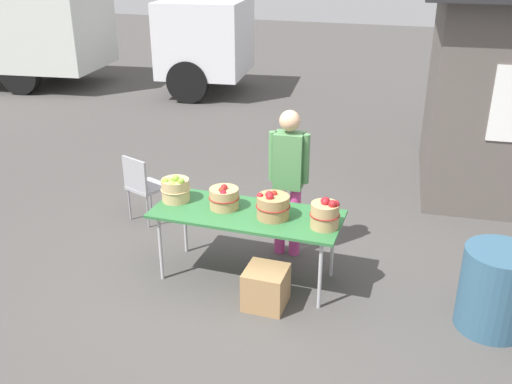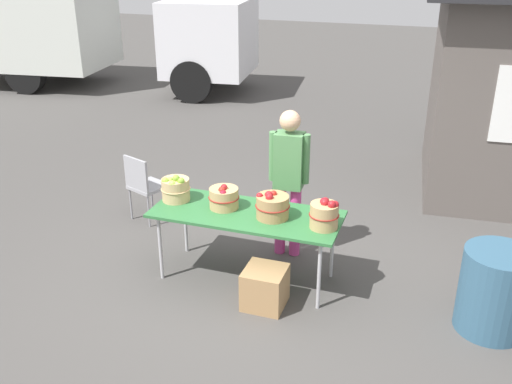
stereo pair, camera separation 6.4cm
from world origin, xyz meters
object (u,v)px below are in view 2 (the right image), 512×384
Objects in this scene: apple_basket_green_0 at (175,189)px; folding_chair at (144,183)px; vendor_adult at (289,173)px; produce_crate at (265,287)px; box_truck at (60,21)px; apple_basket_red_1 at (272,206)px; apple_basket_red_2 at (324,214)px; apple_basket_red_0 at (224,198)px; trash_barrel at (495,291)px; market_table at (246,217)px.

apple_basket_green_0 is 1.22m from folding_chair.
produce_crate is at bearing 90.84° from vendor_adult.
box_truck is at bearing 132.79° from apple_basket_green_0.
apple_basket_red_1 is 0.39× the size of folding_chair.
produce_crate is at bearing 168.29° from folding_chair.
produce_crate is at bearing -143.52° from apple_basket_red_2.
apple_basket_red_0 is 9.58m from box_truck.
apple_basket_red_1 is 0.87× the size of produce_crate.
box_truck reaches higher than apple_basket_green_0.
box_truck is 10.11× the size of trash_barrel.
apple_basket_red_2 is at bearing -179.64° from folding_chair.
apple_basket_red_0 is 0.37× the size of folding_chair.
market_table is 2.21× the size of folding_chair.
apple_basket_red_0 reaches higher than folding_chair.
box_truck is at bearing 135.14° from apple_basket_red_0.
trash_barrel is at bearing -2.79° from apple_basket_red_0.
box_truck is at bearing -43.52° from vendor_adult.
vendor_adult is at bearing 28.76° from apple_basket_green_0.
apple_basket_red_1 is at bearing 177.98° from trash_barrel.
trash_barrel is 2.00× the size of produce_crate.
apple_basket_red_0 is 1.04× the size of apple_basket_red_2.
apple_basket_red_1 is (1.07, -0.07, -0.01)m from apple_basket_green_0.
apple_basket_red_2 is 0.89m from vendor_adult.
produce_crate is (1.98, -1.26, -0.31)m from folding_chair.
apple_basket_green_0 is (-0.80, 0.05, 0.17)m from market_table.
apple_basket_red_0 is 1.65m from folding_chair.
apple_basket_red_0 is 2.67m from trash_barrel.
apple_basket_red_1 reaches higher than trash_barrel.
vendor_adult reaches higher than apple_basket_green_0.
trash_barrel reaches higher than market_table.
apple_basket_red_1 is 0.53m from apple_basket_red_2.
box_truck is 11.70m from trash_barrel.
box_truck is at bearing 135.67° from produce_crate.
trash_barrel is at bearing -1.02° from apple_basket_red_2.
apple_basket_green_0 is at bearing 178.65° from apple_basket_red_0.
apple_basket_red_0 is 0.19× the size of vendor_adult.
apple_basket_red_2 is 0.18× the size of vendor_adult.
vendor_adult is 9.55m from box_truck.
folding_chair is (-2.45, 0.92, -0.38)m from apple_basket_red_2.
apple_basket_green_0 is at bearing 157.34° from folding_chair.
vendor_adult reaches higher than trash_barrel.
box_truck is at bearing -26.85° from folding_chair.
apple_basket_red_1 is 0.04× the size of box_truck.
produce_crate is at bearing -171.11° from trash_barrel.
vendor_adult reaches higher than folding_chair.
apple_basket_green_0 is 0.19× the size of vendor_adult.
folding_chair is at bearing 166.78° from trash_barrel.
market_table is at bearing -8.08° from apple_basket_red_0.
folding_chair reaches higher than market_table.
vendor_adult is (0.26, 0.63, 0.27)m from market_table.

